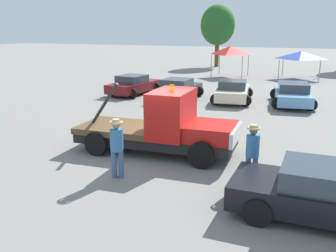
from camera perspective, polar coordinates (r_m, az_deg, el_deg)
The scene contains 13 objects.
ground_plane at distance 13.88m, azimuth -1.91°, elevation -3.99°, with size 160.00×160.00×0.00m, color gray.
tow_truck at distance 13.48m, azimuth -0.48°, elevation -0.22°, with size 5.97×2.51×2.54m.
foreground_car at distance 9.73m, azimuth 24.04°, elevation -9.62°, with size 4.91×2.07×1.34m.
person_near_truck at distance 11.10m, azimuth 12.76°, elevation -3.48°, with size 0.40×0.40×1.79m.
person_at_hood at distance 11.34m, azimuth -7.81°, elevation -2.67°, with size 0.41×0.41×1.85m.
parked_car_maroon at distance 26.08m, azimuth -5.27°, elevation 6.25°, with size 2.76×4.50×1.34m.
parked_car_charcoal at distance 24.12m, azimuth 1.53°, elevation 5.62°, with size 2.47×4.41×1.34m.
parked_car_cream at distance 23.71m, azimuth 9.83°, elevation 5.25°, with size 2.84×4.54×1.34m.
parked_car_skyblue at distance 23.58m, azimuth 18.44°, elevation 4.67°, with size 2.97×5.12×1.34m.
canopy_tent_red at distance 36.01m, azimuth 9.55°, elevation 11.32°, with size 2.92×2.92×2.87m.
canopy_tent_blue at distance 35.98m, azimuth 19.64°, elevation 10.14°, with size 3.41×3.41×2.46m.
tree_center at distance 45.41m, azimuth 7.59°, elevation 14.98°, with size 3.99×3.99×7.12m.
traffic_cone at distance 16.14m, azimuth 7.22°, elevation -0.48°, with size 0.40×0.40×0.55m.
Camera 1 is at (5.47, -11.96, 4.44)m, focal length 40.00 mm.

